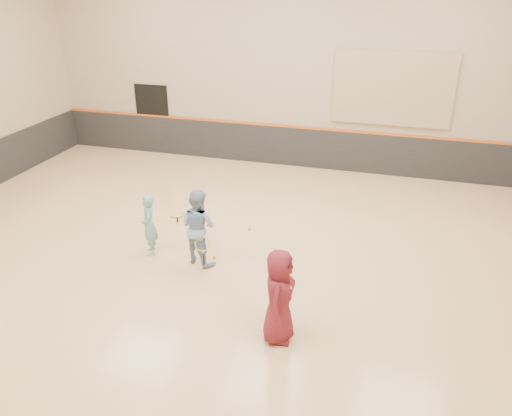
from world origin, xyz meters
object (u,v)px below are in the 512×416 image
(young_man, at_px, (279,296))
(spare_racket, at_px, (177,213))
(girl, at_px, (149,225))
(instructor, at_px, (198,227))

(young_man, xyz_separation_m, spare_racket, (-3.43, 3.66, -0.74))
(girl, xyz_separation_m, spare_racket, (-0.22, 1.77, -0.59))
(instructor, bearing_deg, girl, 19.67)
(spare_racket, bearing_deg, girl, -82.94)
(young_man, bearing_deg, spare_racket, 41.21)
(girl, bearing_deg, spare_racket, 159.73)
(girl, relative_size, young_man, 0.82)
(girl, relative_size, instructor, 0.83)
(instructor, xyz_separation_m, spare_racket, (-1.33, 1.81, -0.73))
(instructor, distance_m, spare_racket, 2.36)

